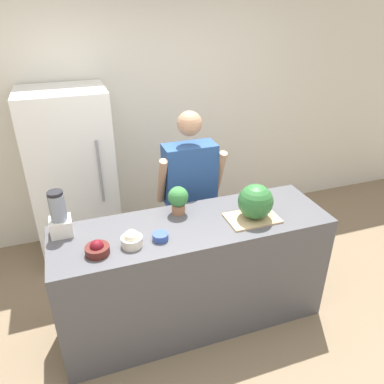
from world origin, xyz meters
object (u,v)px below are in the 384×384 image
object	(u,v)px
bowl_cherries	(97,249)
potted_plant	(178,199)
refrigerator	(74,178)
bowl_cream	(132,239)
watermelon	(256,201)
bowl_small_blue	(160,237)
blender	(59,216)
person	(190,197)

from	to	relation	value
bowl_cherries	potted_plant	bearing A→B (deg)	25.97
refrigerator	bowl_cream	distance (m)	1.45
watermelon	bowl_cherries	distance (m)	1.18
watermelon	bowl_small_blue	distance (m)	0.75
bowl_cherries	bowl_small_blue	world-z (taller)	bowl_cherries
bowl_cherries	potted_plant	world-z (taller)	potted_plant
refrigerator	bowl_cream	size ratio (longest dim) A/B	11.81
potted_plant	bowl_cherries	bearing A→B (deg)	-154.03
refrigerator	bowl_cherries	distance (m)	1.43
bowl_small_blue	blender	size ratio (longest dim) A/B	0.33
watermelon	bowl_cherries	world-z (taller)	watermelon
watermelon	potted_plant	bearing A→B (deg)	153.18
bowl_cream	bowl_small_blue	bearing A→B (deg)	1.10
person	bowl_cream	bearing A→B (deg)	-131.95
watermelon	blender	xyz separation A→B (m)	(-1.38, 0.26, -0.00)
potted_plant	bowl_cream	bearing A→B (deg)	-144.35
bowl_cream	bowl_cherries	bearing A→B (deg)	-176.22
refrigerator	person	bearing A→B (deg)	-34.56
potted_plant	person	bearing A→B (deg)	60.98
refrigerator	person	size ratio (longest dim) A/B	1.07
bowl_cream	blender	size ratio (longest dim) A/B	0.43
watermelon	bowl_cream	bearing A→B (deg)	-177.53
person	bowl_small_blue	size ratio (longest dim) A/B	14.47
refrigerator	bowl_small_blue	xyz separation A→B (m)	(0.51, -1.40, 0.11)
watermelon	blender	bearing A→B (deg)	169.28
potted_plant	watermelon	bearing A→B (deg)	-26.82
bowl_cherries	bowl_small_blue	xyz separation A→B (m)	(0.43, 0.02, -0.01)
refrigerator	blender	xyz separation A→B (m)	(-0.13, -1.11, 0.23)
refrigerator	bowl_cherries	bearing A→B (deg)	-86.93
bowl_small_blue	refrigerator	bearing A→B (deg)	109.80
bowl_cream	blender	world-z (taller)	blender
refrigerator	bowl_cherries	size ratio (longest dim) A/B	10.80
blender	bowl_small_blue	bearing A→B (deg)	-25.02
watermelon	refrigerator	bearing A→B (deg)	132.38
watermelon	bowl_cherries	bearing A→B (deg)	-177.27
refrigerator	potted_plant	xyz separation A→B (m)	(0.73, -1.11, 0.21)
refrigerator	bowl_cream	xyz separation A→B (m)	(0.31, -1.41, 0.13)
person	potted_plant	world-z (taller)	person
watermelon	bowl_cream	size ratio (longest dim) A/B	1.81
bowl_cherries	refrigerator	bearing A→B (deg)	93.07
bowl_small_blue	potted_plant	distance (m)	0.39
person	bowl_cherries	size ratio (longest dim) A/B	10.11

